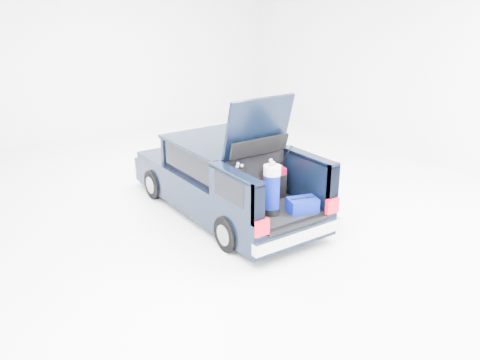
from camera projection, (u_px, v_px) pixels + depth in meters
ground at (226, 212)px, 10.02m from camera, size 14.00×14.00×0.00m
car at (222, 179)px, 9.87m from camera, size 1.87×4.65×2.47m
red_suitcase at (275, 183)px, 9.06m from camera, size 0.40×0.30×0.59m
black_golf_bag at (239, 190)px, 8.48m from camera, size 0.30×0.34×0.84m
blue_golf_bag at (272, 190)px, 8.34m from camera, size 0.30×0.30×0.96m
blue_duffel at (302, 205)px, 8.54m from camera, size 0.56×0.44×0.26m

